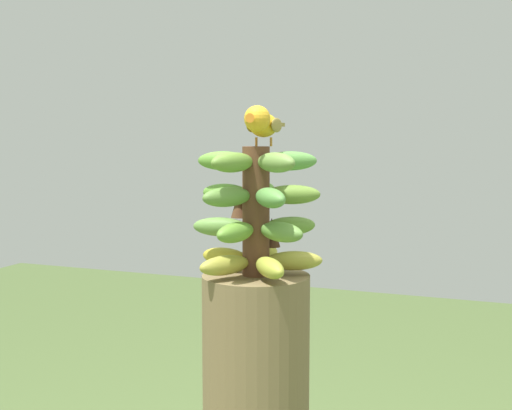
% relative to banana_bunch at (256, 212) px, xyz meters
% --- Properties ---
extents(banana_bunch, '(0.27, 0.27, 0.26)m').
position_rel_banana_bunch_xyz_m(banana_bunch, '(0.00, 0.00, 0.00)').
color(banana_bunch, brown).
rests_on(banana_bunch, banana_tree).
extents(perched_bird, '(0.21, 0.07, 0.08)m').
position_rel_banana_bunch_xyz_m(perched_bird, '(-0.01, 0.01, 0.18)').
color(perched_bird, '#C68933').
rests_on(perched_bird, banana_bunch).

